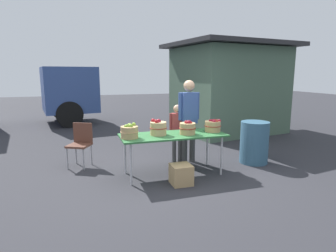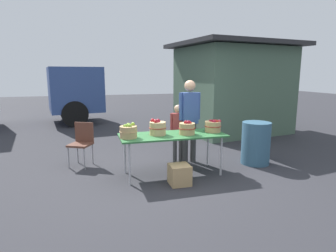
{
  "view_description": "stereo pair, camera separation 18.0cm",
  "coord_description": "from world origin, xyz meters",
  "views": [
    {
      "loc": [
        -1.61,
        -4.74,
        1.84
      ],
      "look_at": [
        0.0,
        0.3,
        0.85
      ],
      "focal_mm": 30.33,
      "sensor_mm": 36.0,
      "label": 1
    },
    {
      "loc": [
        -1.44,
        -4.79,
        1.84
      ],
      "look_at": [
        0.0,
        0.3,
        0.85
      ],
      "focal_mm": 30.33,
      "sensor_mm": 36.0,
      "label": 2
    }
  ],
  "objects": [
    {
      "name": "ground_plane",
      "position": [
        0.0,
        0.0,
        0.0
      ],
      "size": [
        40.0,
        40.0,
        0.0
      ],
      "primitive_type": "plane",
      "color": "#2D2D33"
    },
    {
      "name": "market_table",
      "position": [
        0.0,
        0.0,
        0.71
      ],
      "size": [
        1.9,
        0.76,
        0.75
      ],
      "color": "#2D6B38",
      "rests_on": "ground"
    },
    {
      "name": "apple_basket_green_0",
      "position": [
        -0.8,
        -0.06,
        0.86
      ],
      "size": [
        0.31,
        0.31,
        0.26
      ],
      "color": "tan",
      "rests_on": "market_table"
    },
    {
      "name": "apple_basket_red_0",
      "position": [
        -0.27,
        0.04,
        0.88
      ],
      "size": [
        0.31,
        0.31,
        0.29
      ],
      "color": "tan",
      "rests_on": "market_table"
    },
    {
      "name": "apple_basket_red_1",
      "position": [
        0.25,
        -0.07,
        0.86
      ],
      "size": [
        0.3,
        0.3,
        0.26
      ],
      "color": "tan",
      "rests_on": "market_table"
    },
    {
      "name": "apple_basket_red_2",
      "position": [
        0.8,
        0.01,
        0.86
      ],
      "size": [
        0.32,
        0.32,
        0.24
      ],
      "color": "tan",
      "rests_on": "market_table"
    },
    {
      "name": "vendor_adult",
      "position": [
        0.54,
        0.6,
        1.0
      ],
      "size": [
        0.45,
        0.23,
        1.7
      ],
      "rotation": [
        0.0,
        0.0,
        3.12
      ],
      "color": "#3F3F3F",
      "rests_on": "ground"
    },
    {
      "name": "child_customer",
      "position": [
        0.32,
        0.68,
        0.71
      ],
      "size": [
        0.31,
        0.21,
        1.2
      ],
      "rotation": [
        0.0,
        0.0,
        2.91
      ],
      "color": "#3F3F3F",
      "rests_on": "ground"
    },
    {
      "name": "food_kiosk",
      "position": [
        2.97,
        3.29,
        1.38
      ],
      "size": [
        3.9,
        3.4,
        2.74
      ],
      "rotation": [
        0.0,
        0.0,
        0.15
      ],
      "color": "#47604C",
      "rests_on": "ground"
    },
    {
      "name": "folding_chair",
      "position": [
        -1.6,
        1.01,
        0.51
      ],
      "size": [
        0.54,
        0.54,
        0.86
      ],
      "rotation": [
        0.0,
        0.0,
        5.79
      ],
      "color": "brown",
      "rests_on": "ground"
    },
    {
      "name": "trash_barrel",
      "position": [
        1.82,
        0.14,
        0.43
      ],
      "size": [
        0.57,
        0.57,
        0.86
      ],
      "primitive_type": "cylinder",
      "color": "#335972",
      "rests_on": "ground"
    },
    {
      "name": "produce_crate",
      "position": [
        -0.03,
        -0.5,
        0.17
      ],
      "size": [
        0.34,
        0.34,
        0.34
      ],
      "primitive_type": "cube",
      "color": "tan",
      "rests_on": "ground"
    }
  ]
}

